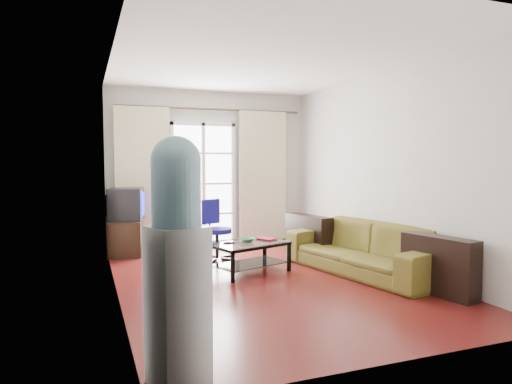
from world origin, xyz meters
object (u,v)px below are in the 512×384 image
sofa (363,248)px  tv_stand (126,237)px  water_cooler (177,256)px  crt_tv (125,204)px  task_chair (216,242)px  coffee_table (250,253)px

sofa → tv_stand: sofa is taller
water_cooler → tv_stand: bearing=72.2°
tv_stand → crt_tv: (-0.00, 0.08, 0.52)m
crt_tv → task_chair: crt_tv is taller
water_cooler → sofa: bearing=19.2°
tv_stand → coffee_table: bearing=-42.2°
tv_stand → crt_tv: bearing=99.9°
sofa → coffee_table: size_ratio=2.13×
sofa → water_cooler: size_ratio=1.45×
sofa → tv_stand: bearing=-141.4°
sofa → coffee_table: 1.50m
coffee_table → water_cooler: (-1.47, -2.66, 0.60)m
tv_stand → water_cooler: bearing=-81.2°
sofa → task_chair: 2.17m
crt_tv → water_cooler: (-0.04, -4.54, 0.07)m
crt_tv → water_cooler: bearing=-77.3°
sofa → task_chair: (-1.61, 1.46, -0.06)m
crt_tv → water_cooler: water_cooler is taller
sofa → crt_tv: (-2.84, 2.42, 0.47)m
task_chair → crt_tv: bearing=122.3°
coffee_table → water_cooler: water_cooler is taller
coffee_table → water_cooler: 3.10m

